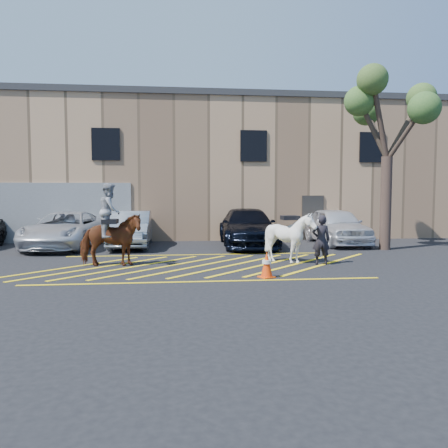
{
  "coord_description": "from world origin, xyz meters",
  "views": [
    {
      "loc": [
        -0.7,
        -14.1,
        2.32
      ],
      "look_at": [
        0.83,
        0.2,
        1.3
      ],
      "focal_mm": 35.0,
      "sensor_mm": 36.0,
      "label": 1
    }
  ],
  "objects": [
    {
      "name": "tree",
      "position": [
        7.78,
        2.95,
        5.69
      ],
      "size": [
        3.99,
        4.37,
        7.31
      ],
      "color": "#4B372E",
      "rests_on": "ground"
    },
    {
      "name": "car_white_suv",
      "position": [
        6.49,
        5.04,
        0.83
      ],
      "size": [
        1.96,
        4.87,
        1.66
      ],
      "primitive_type": "imported",
      "rotation": [
        0.0,
        0.0,
        -0.0
      ],
      "color": "white",
      "rests_on": "ground"
    },
    {
      "name": "car_white_pickup",
      "position": [
        -5.38,
        4.91,
        0.77
      ],
      "size": [
        3.06,
        5.74,
        1.54
      ],
      "primitive_type": "imported",
      "rotation": [
        0.0,
        0.0,
        -0.1
      ],
      "color": "silver",
      "rests_on": "ground"
    },
    {
      "name": "handler",
      "position": [
        3.94,
        -0.44,
        0.8
      ],
      "size": [
        0.61,
        0.43,
        1.6
      ],
      "primitive_type": "imported",
      "rotation": [
        0.0,
        0.0,
        3.06
      ],
      "color": "black",
      "rests_on": "ground"
    },
    {
      "name": "hatching_zone",
      "position": [
        -0.0,
        -0.3,
        0.01
      ],
      "size": [
        12.6,
        5.12,
        0.01
      ],
      "color": "yellow",
      "rests_on": "ground"
    },
    {
      "name": "car_blue_suv",
      "position": [
        2.36,
        4.77,
        0.81
      ],
      "size": [
        2.48,
        5.67,
        1.62
      ],
      "primitive_type": "imported",
      "rotation": [
        0.0,
        0.0,
        -0.04
      ],
      "color": "black",
      "rests_on": "ground"
    },
    {
      "name": "car_silver_sedan",
      "position": [
        -2.69,
        5.02,
        0.77
      ],
      "size": [
        1.69,
        4.69,
        1.54
      ],
      "primitive_type": "imported",
      "rotation": [
        0.0,
        0.0,
        0.01
      ],
      "color": "gray",
      "rests_on": "ground"
    },
    {
      "name": "warehouse",
      "position": [
        -0.01,
        11.99,
        3.65
      ],
      "size": [
        32.42,
        10.2,
        7.3
      ],
      "color": "tan",
      "rests_on": "ground"
    },
    {
      "name": "saddled_white",
      "position": [
        3.01,
        -0.03,
        0.85
      ],
      "size": [
        1.42,
        1.58,
        1.69
      ],
      "color": "silver",
      "rests_on": "ground"
    },
    {
      "name": "ground",
      "position": [
        0.0,
        0.0,
        0.0
      ],
      "size": [
        90.0,
        90.0,
        0.0
      ],
      "primitive_type": "plane",
      "color": "black",
      "rests_on": "ground"
    },
    {
      "name": "traffic_cone",
      "position": [
        1.73,
        -2.43,
        0.37
      ],
      "size": [
        0.5,
        0.5,
        0.73
      ],
      "color": "#FF4F0A",
      "rests_on": "ground"
    },
    {
      "name": "mounted_bay",
      "position": [
        -2.81,
        -0.06,
        1.06
      ],
      "size": [
        2.01,
        0.95,
        2.63
      ],
      "color": "maroon",
      "rests_on": "ground"
    }
  ]
}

